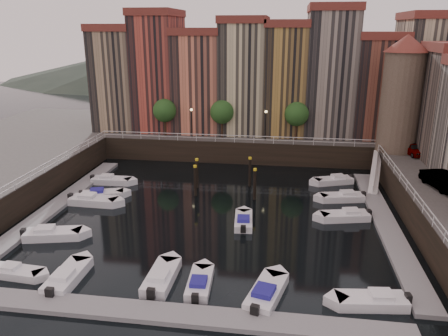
% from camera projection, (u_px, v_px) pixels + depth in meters
% --- Properties ---
extents(ground, '(200.00, 200.00, 0.00)m').
position_uv_depth(ground, '(215.00, 211.00, 43.59)').
color(ground, black).
rests_on(ground, ground).
extents(quay_far, '(80.00, 20.00, 3.00)m').
position_uv_depth(quay_far, '(242.00, 136.00, 67.64)').
color(quay_far, black).
rests_on(quay_far, ground).
extents(dock_left, '(2.00, 28.00, 0.35)m').
position_uv_depth(dock_left, '(58.00, 204.00, 44.81)').
color(dock_left, gray).
rests_on(dock_left, ground).
extents(dock_right, '(2.00, 28.00, 0.35)m').
position_uv_depth(dock_right, '(386.00, 223.00, 40.38)').
color(dock_right, gray).
rests_on(dock_right, ground).
extents(dock_near, '(30.00, 2.00, 0.35)m').
position_uv_depth(dock_near, '(171.00, 314.00, 27.51)').
color(dock_near, gray).
rests_on(dock_near, ground).
extents(mountains, '(145.00, 100.00, 18.00)m').
position_uv_depth(mountains, '(274.00, 59.00, 144.64)').
color(mountains, '#2D382D').
rests_on(mountains, ground).
extents(far_terrace, '(48.70, 10.30, 17.50)m').
position_uv_depth(far_terrace, '(264.00, 76.00, 61.96)').
color(far_terrace, '#9B8263').
rests_on(far_terrace, quay_far).
extents(corner_tower, '(5.20, 5.20, 13.80)m').
position_uv_depth(corner_tower, '(402.00, 92.00, 51.42)').
color(corner_tower, '#6B5B4C').
rests_on(corner_tower, quay_right).
extents(promenade_trees, '(21.20, 3.20, 5.20)m').
position_uv_depth(promenade_trees, '(227.00, 112.00, 58.92)').
color(promenade_trees, black).
rests_on(promenade_trees, quay_far).
extents(street_lamps, '(10.36, 0.36, 4.18)m').
position_uv_depth(street_lamps, '(228.00, 119.00, 58.15)').
color(street_lamps, black).
rests_on(street_lamps, quay_far).
extents(railings, '(36.08, 34.04, 0.52)m').
position_uv_depth(railings, '(222.00, 161.00, 47.04)').
color(railings, white).
rests_on(railings, ground).
extents(gangway, '(2.78, 8.32, 3.73)m').
position_uv_depth(gangway, '(376.00, 170.00, 50.10)').
color(gangway, white).
rests_on(gangway, ground).
extents(mooring_pilings, '(7.13, 4.48, 3.78)m').
position_uv_depth(mooring_pilings, '(224.00, 178.00, 48.13)').
color(mooring_pilings, black).
rests_on(mooring_pilings, ground).
extents(boat_left_0, '(4.21, 1.81, 0.95)m').
position_uv_depth(boat_left_0, '(16.00, 272.00, 32.01)').
color(boat_left_0, white).
rests_on(boat_left_0, ground).
extents(boat_left_1, '(5.18, 2.87, 1.16)m').
position_uv_depth(boat_left_1, '(52.00, 234.00, 37.80)').
color(boat_left_1, white).
rests_on(boat_left_1, ground).
extents(boat_left_2, '(5.27, 2.05, 1.20)m').
position_uv_depth(boat_left_2, '(93.00, 200.00, 45.14)').
color(boat_left_2, white).
rests_on(boat_left_2, ground).
extents(boat_left_3, '(4.73, 2.96, 1.06)m').
position_uv_depth(boat_left_3, '(102.00, 194.00, 47.00)').
color(boat_left_3, white).
rests_on(boat_left_3, ground).
extents(boat_left_4, '(4.84, 1.84, 1.11)m').
position_uv_depth(boat_left_4, '(111.00, 180.00, 51.23)').
color(boat_left_4, white).
rests_on(boat_left_4, ground).
extents(boat_right_0, '(4.92, 2.27, 1.11)m').
position_uv_depth(boat_right_0, '(373.00, 301.00, 28.54)').
color(boat_right_0, white).
rests_on(boat_right_0, ground).
extents(boat_right_2, '(4.94, 2.72, 1.11)m').
position_uv_depth(boat_right_2, '(346.00, 216.00, 41.50)').
color(boat_right_2, white).
rests_on(boat_right_2, ground).
extents(boat_right_3, '(4.87, 2.62, 1.09)m').
position_uv_depth(boat_right_3, '(343.00, 197.00, 46.14)').
color(boat_right_3, white).
rests_on(boat_right_3, ground).
extents(boat_right_4, '(4.80, 3.18, 1.08)m').
position_uv_depth(boat_right_4, '(334.00, 180.00, 51.24)').
color(boat_right_4, white).
rests_on(boat_right_4, ground).
extents(boat_near_0, '(1.82, 4.97, 1.14)m').
position_uv_depth(boat_near_0, '(67.00, 277.00, 31.27)').
color(boat_near_0, white).
rests_on(boat_near_0, ground).
extents(boat_near_1, '(1.86, 4.99, 1.15)m').
position_uv_depth(boat_near_1, '(161.00, 277.00, 31.21)').
color(boat_near_1, white).
rests_on(boat_near_1, ground).
extents(boat_near_2, '(1.81, 4.43, 1.01)m').
position_uv_depth(boat_near_2, '(200.00, 283.00, 30.56)').
color(boat_near_2, white).
rests_on(boat_near_2, ground).
extents(boat_near_3, '(2.98, 5.20, 1.16)m').
position_uv_depth(boat_near_3, '(266.00, 293.00, 29.33)').
color(boat_near_3, white).
rests_on(boat_near_3, ground).
extents(car_a, '(2.80, 4.62, 1.47)m').
position_uv_depth(car_a, '(413.00, 149.00, 51.64)').
color(car_a, gray).
rests_on(car_a, quay_right).
extents(car_b, '(2.89, 5.10, 1.59)m').
position_uv_depth(car_b, '(441.00, 181.00, 40.68)').
color(car_b, gray).
rests_on(car_b, quay_right).
extents(boat_extra_360, '(1.95, 4.48, 1.01)m').
position_uv_depth(boat_extra_360, '(244.00, 221.00, 40.47)').
color(boat_extra_360, white).
rests_on(boat_extra_360, ground).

